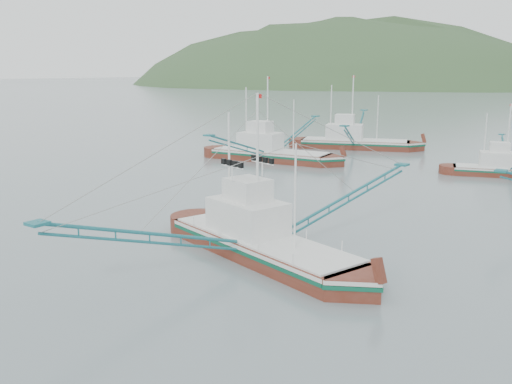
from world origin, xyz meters
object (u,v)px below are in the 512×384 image
Objects in this scene: bg_boat_far at (509,161)px; bg_boat_extra at (354,133)px; bg_boat_left at (270,147)px; main_boat at (261,224)px.

bg_boat_far is 25.94m from bg_boat_extra.
bg_boat_left is 1.38× the size of bg_boat_far.
bg_boat_extra reaches higher than main_boat.
bg_boat_far is 0.75× the size of bg_boat_extra.
main_boat is 38.80m from bg_boat_far.
main_boat is 0.94× the size of bg_boat_left.
bg_boat_far is at bearing -44.08° from bg_boat_extra.
main_boat is at bearing -63.17° from bg_boat_left.
bg_boat_left and bg_boat_extra have the same top height.
bg_boat_far is (6.12, 38.31, -0.45)m from main_boat.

